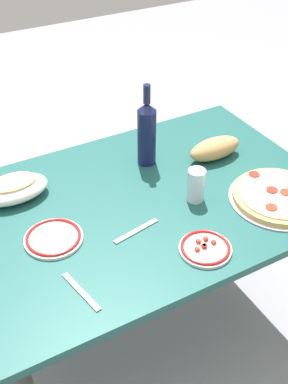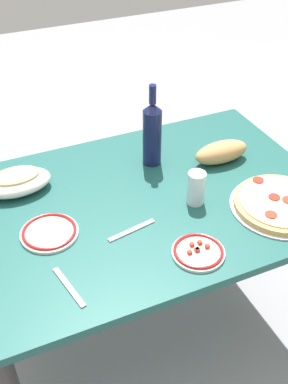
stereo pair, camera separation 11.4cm
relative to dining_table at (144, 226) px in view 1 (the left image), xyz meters
name	(u,v)px [view 1 (the left image)]	position (x,y,z in m)	size (l,w,h in m)	color
ground_plane	(144,330)	(0.00, 0.00, -0.62)	(8.00, 8.00, 0.00)	gray
dining_table	(144,226)	(0.00, 0.00, 0.00)	(1.28, 0.86, 0.75)	#194C47
pepperoni_pizza	(278,196)	(0.40, -0.23, 0.14)	(0.34, 0.34, 0.03)	#B7B7BC
baked_pasta_dish	(13,188)	(-0.39, 0.22, 0.17)	(0.24, 0.15, 0.08)	white
wine_bottle	(147,132)	(0.12, 0.19, 0.26)	(0.07, 0.07, 0.32)	#141942
water_glass	(196,185)	(0.15, -0.09, 0.19)	(0.06, 0.06, 0.12)	silver
side_plate_near	(53,238)	(-0.35, -0.04, 0.13)	(0.18, 0.18, 0.02)	white
side_plate_far	(205,248)	(0.04, -0.31, 0.13)	(0.16, 0.16, 0.02)	white
bread_loaf	(215,149)	(0.36, 0.09, 0.17)	(0.22, 0.09, 0.08)	tan
fork_left	(136,231)	(-0.10, -0.13, 0.13)	(0.17, 0.02, 0.01)	#B7B7BC
fork_right	(81,292)	(-0.35, -0.28, 0.13)	(0.17, 0.02, 0.01)	#B7B7BC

